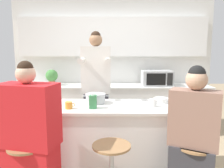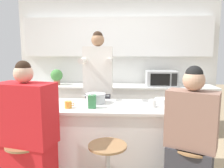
{
  "view_description": "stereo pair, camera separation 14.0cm",
  "coord_description": "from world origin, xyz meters",
  "px_view_note": "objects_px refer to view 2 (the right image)",
  "views": [
    {
      "loc": [
        0.02,
        -2.58,
        1.53
      ],
      "look_at": [
        0.0,
        0.07,
        1.14
      ],
      "focal_mm": 35.0,
      "sensor_mm": 36.0,
      "label": 1
    },
    {
      "loc": [
        0.16,
        -2.57,
        1.53
      ],
      "look_at": [
        0.0,
        0.07,
        1.14
      ],
      "focal_mm": 35.0,
      "sensor_mm": 36.0,
      "label": 2
    }
  ],
  "objects_px": {
    "person_cooking": "(98,94)",
    "coffee_cup_far": "(153,103)",
    "person_wrapped_blanket": "(27,142)",
    "juice_carton": "(92,101)",
    "person_seated_near": "(190,150)",
    "coffee_cup_near": "(68,105)",
    "kitchen_island": "(112,140)",
    "fruit_bowl": "(162,101)",
    "microwave": "(161,78)",
    "potted_plant": "(57,76)",
    "cooking_pot": "(96,98)"
  },
  "relations": [
    {
      "from": "person_wrapped_blanket",
      "to": "potted_plant",
      "type": "distance_m",
      "value": 2.25
    },
    {
      "from": "person_seated_near",
      "to": "fruit_bowl",
      "type": "bearing_deg",
      "value": 126.0
    },
    {
      "from": "kitchen_island",
      "to": "coffee_cup_near",
      "type": "relative_size",
      "value": 17.21
    },
    {
      "from": "fruit_bowl",
      "to": "coffee_cup_far",
      "type": "relative_size",
      "value": 1.58
    },
    {
      "from": "cooking_pot",
      "to": "coffee_cup_far",
      "type": "distance_m",
      "value": 0.71
    },
    {
      "from": "kitchen_island",
      "to": "potted_plant",
      "type": "relative_size",
      "value": 6.58
    },
    {
      "from": "person_cooking",
      "to": "potted_plant",
      "type": "bearing_deg",
      "value": 132.52
    },
    {
      "from": "fruit_bowl",
      "to": "juice_carton",
      "type": "height_order",
      "value": "juice_carton"
    },
    {
      "from": "person_seated_near",
      "to": "juice_carton",
      "type": "bearing_deg",
      "value": 179.84
    },
    {
      "from": "cooking_pot",
      "to": "coffee_cup_near",
      "type": "distance_m",
      "value": 0.39
    },
    {
      "from": "person_cooking",
      "to": "coffee_cup_near",
      "type": "relative_size",
      "value": 16.01
    },
    {
      "from": "person_wrapped_blanket",
      "to": "potted_plant",
      "type": "bearing_deg",
      "value": 113.23
    },
    {
      "from": "kitchen_island",
      "to": "person_seated_near",
      "type": "xyz_separation_m",
      "value": [
        0.76,
        -0.65,
        0.19
      ]
    },
    {
      "from": "person_cooking",
      "to": "person_wrapped_blanket",
      "type": "height_order",
      "value": "person_cooking"
    },
    {
      "from": "person_wrapped_blanket",
      "to": "fruit_bowl",
      "type": "height_order",
      "value": "person_wrapped_blanket"
    },
    {
      "from": "fruit_bowl",
      "to": "potted_plant",
      "type": "distance_m",
      "value": 2.26
    },
    {
      "from": "person_cooking",
      "to": "juice_carton",
      "type": "bearing_deg",
      "value": -90.24
    },
    {
      "from": "person_cooking",
      "to": "person_wrapped_blanket",
      "type": "relative_size",
      "value": 1.25
    },
    {
      "from": "fruit_bowl",
      "to": "juice_carton",
      "type": "bearing_deg",
      "value": -160.11
    },
    {
      "from": "person_cooking",
      "to": "person_seated_near",
      "type": "height_order",
      "value": "person_cooking"
    },
    {
      "from": "fruit_bowl",
      "to": "cooking_pot",
      "type": "bearing_deg",
      "value": -176.36
    },
    {
      "from": "cooking_pot",
      "to": "juice_carton",
      "type": "xyz_separation_m",
      "value": [
        -0.01,
        -0.25,
        0.02
      ]
    },
    {
      "from": "person_wrapped_blanket",
      "to": "coffee_cup_near",
      "type": "relative_size",
      "value": 12.76
    },
    {
      "from": "person_cooking",
      "to": "coffee_cup_far",
      "type": "relative_size",
      "value": 15.15
    },
    {
      "from": "person_wrapped_blanket",
      "to": "cooking_pot",
      "type": "xyz_separation_m",
      "value": [
        0.56,
        0.75,
        0.27
      ]
    },
    {
      "from": "person_cooking",
      "to": "cooking_pot",
      "type": "xyz_separation_m",
      "value": [
        0.03,
        -0.49,
        0.05
      ]
    },
    {
      "from": "kitchen_island",
      "to": "microwave",
      "type": "height_order",
      "value": "microwave"
    },
    {
      "from": "person_cooking",
      "to": "microwave",
      "type": "distance_m",
      "value": 1.41
    },
    {
      "from": "fruit_bowl",
      "to": "juice_carton",
      "type": "xyz_separation_m",
      "value": [
        -0.85,
        -0.31,
        0.05
      ]
    },
    {
      "from": "cooking_pot",
      "to": "fruit_bowl",
      "type": "relative_size",
      "value": 1.79
    },
    {
      "from": "person_cooking",
      "to": "fruit_bowl",
      "type": "height_order",
      "value": "person_cooking"
    },
    {
      "from": "kitchen_island",
      "to": "coffee_cup_far",
      "type": "relative_size",
      "value": 16.29
    },
    {
      "from": "cooking_pot",
      "to": "juice_carton",
      "type": "bearing_deg",
      "value": -91.81
    },
    {
      "from": "person_cooking",
      "to": "coffee_cup_far",
      "type": "bearing_deg",
      "value": -43.98
    },
    {
      "from": "kitchen_island",
      "to": "person_cooking",
      "type": "relative_size",
      "value": 1.07
    },
    {
      "from": "juice_carton",
      "to": "person_wrapped_blanket",
      "type": "bearing_deg",
      "value": -137.71
    },
    {
      "from": "person_cooking",
      "to": "cooking_pot",
      "type": "bearing_deg",
      "value": -88.48
    },
    {
      "from": "person_cooking",
      "to": "fruit_bowl",
      "type": "relative_size",
      "value": 9.59
    },
    {
      "from": "juice_carton",
      "to": "fruit_bowl",
      "type": "bearing_deg",
      "value": 19.89
    },
    {
      "from": "cooking_pot",
      "to": "person_wrapped_blanket",
      "type": "bearing_deg",
      "value": -126.53
    },
    {
      "from": "person_wrapped_blanket",
      "to": "juice_carton",
      "type": "xyz_separation_m",
      "value": [
        0.55,
        0.5,
        0.29
      ]
    },
    {
      "from": "kitchen_island",
      "to": "juice_carton",
      "type": "bearing_deg",
      "value": -146.11
    },
    {
      "from": "kitchen_island",
      "to": "cooking_pot",
      "type": "bearing_deg",
      "value": 152.54
    },
    {
      "from": "person_seated_near",
      "to": "coffee_cup_near",
      "type": "distance_m",
      "value": 1.37
    },
    {
      "from": "coffee_cup_far",
      "to": "microwave",
      "type": "distance_m",
      "value": 1.6
    },
    {
      "from": "microwave",
      "to": "person_cooking",
      "type": "bearing_deg",
      "value": -139.72
    },
    {
      "from": "person_wrapped_blanket",
      "to": "microwave",
      "type": "relative_size",
      "value": 2.63
    },
    {
      "from": "microwave",
      "to": "potted_plant",
      "type": "height_order",
      "value": "potted_plant"
    },
    {
      "from": "person_wrapped_blanket",
      "to": "juice_carton",
      "type": "distance_m",
      "value": 0.8
    },
    {
      "from": "juice_carton",
      "to": "potted_plant",
      "type": "distance_m",
      "value": 1.93
    }
  ]
}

